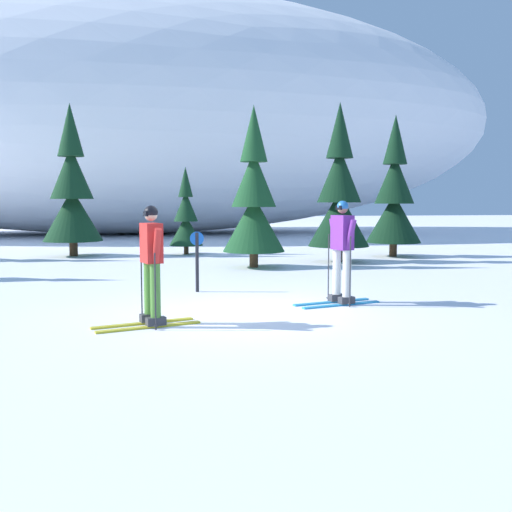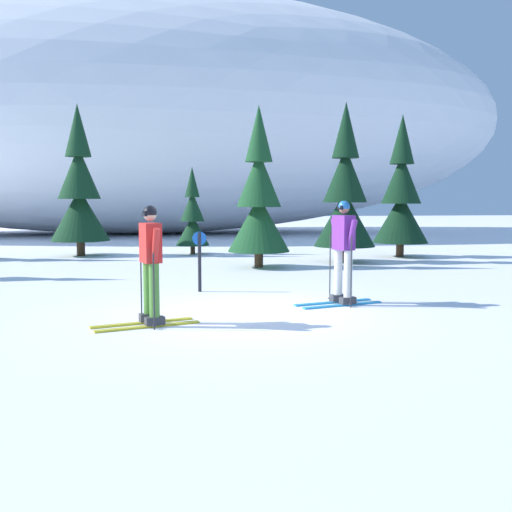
# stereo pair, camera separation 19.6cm
# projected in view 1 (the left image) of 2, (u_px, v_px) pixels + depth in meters

# --- Properties ---
(ground_plane) EXTENTS (120.00, 120.00, 0.00)m
(ground_plane) POSITION_uv_depth(u_px,v_px,m) (245.00, 314.00, 9.64)
(ground_plane) COLOR white
(skier_red_jacket) EXTENTS (1.61, 0.86, 1.78)m
(skier_red_jacket) POSITION_uv_depth(u_px,v_px,m) (151.00, 263.00, 8.68)
(skier_red_jacket) COLOR gold
(skier_red_jacket) RESTS_ON ground
(skier_purple_jacket) EXTENTS (1.63, 0.84, 1.85)m
(skier_purple_jacket) POSITION_uv_depth(u_px,v_px,m) (342.00, 250.00, 10.51)
(skier_purple_jacket) COLOR #2893CC
(skier_purple_jacket) RESTS_ON ground
(pine_tree_center_left) EXTENTS (1.95, 1.95, 5.05)m
(pine_tree_center_left) POSITION_uv_depth(u_px,v_px,m) (72.00, 193.00, 19.57)
(pine_tree_center_left) COLOR #47301E
(pine_tree_center_left) RESTS_ON ground
(pine_tree_center) EXTENTS (1.16, 1.16, 3.02)m
(pine_tree_center) POSITION_uv_depth(u_px,v_px,m) (186.00, 218.00, 20.36)
(pine_tree_center) COLOR #47301E
(pine_tree_center) RESTS_ON ground
(pine_tree_center_right) EXTENTS (1.72, 1.72, 4.44)m
(pine_tree_center_right) POSITION_uv_depth(u_px,v_px,m) (254.00, 200.00, 16.24)
(pine_tree_center_right) COLOR #47301E
(pine_tree_center_right) RESTS_ON ground
(pine_tree_right) EXTENTS (1.84, 1.84, 4.76)m
(pine_tree_right) POSITION_uv_depth(u_px,v_px,m) (339.00, 196.00, 17.69)
(pine_tree_right) COLOR #47301E
(pine_tree_right) RESTS_ON ground
(pine_tree_far_right) EXTENTS (1.79, 1.79, 4.65)m
(pine_tree_far_right) POSITION_uv_depth(u_px,v_px,m) (394.00, 198.00, 19.44)
(pine_tree_far_right) COLOR #47301E
(pine_tree_far_right) RESTS_ON ground
(snow_ridge_background) EXTENTS (42.36, 17.35, 13.15)m
(snow_ridge_background) POSITION_uv_depth(u_px,v_px,m) (125.00, 115.00, 32.54)
(snow_ridge_background) COLOR white
(snow_ridge_background) RESTS_ON ground
(trail_marker_post) EXTENTS (0.28, 0.07, 1.23)m
(trail_marker_post) POSITION_uv_depth(u_px,v_px,m) (197.00, 257.00, 11.94)
(trail_marker_post) COLOR black
(trail_marker_post) RESTS_ON ground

